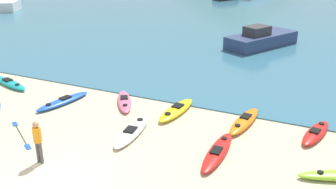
# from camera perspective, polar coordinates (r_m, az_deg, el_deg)

# --- Properties ---
(ground_plane) EXTENTS (400.00, 400.00, 0.00)m
(ground_plane) POSITION_cam_1_polar(r_m,az_deg,el_deg) (13.71, -16.46, -12.43)
(ground_plane) COLOR beige
(bay_water) EXTENTS (160.00, 70.00, 0.06)m
(bay_water) POSITION_cam_1_polar(r_m,az_deg,el_deg) (52.26, 16.02, 12.73)
(bay_water) COLOR teal
(bay_water) RESTS_ON ground_plane
(kayak_on_sand_0) EXTENTS (1.29, 3.13, 0.30)m
(kayak_on_sand_0) POSITION_cam_1_polar(r_m,az_deg,el_deg) (19.76, -15.00, -0.94)
(kayak_on_sand_0) COLOR blue
(kayak_on_sand_0) RESTS_ON ground_plane
(kayak_on_sand_1) EXTENTS (0.72, 3.19, 0.31)m
(kayak_on_sand_1) POSITION_cam_1_polar(r_m,az_deg,el_deg) (14.83, 7.20, -8.23)
(kayak_on_sand_1) COLOR red
(kayak_on_sand_1) RESTS_ON ground_plane
(kayak_on_sand_2) EXTENTS (1.11, 3.24, 0.30)m
(kayak_on_sand_2) POSITION_cam_1_polar(r_m,az_deg,el_deg) (16.29, -5.23, -5.27)
(kayak_on_sand_2) COLOR white
(kayak_on_sand_2) RESTS_ON ground_plane
(kayak_on_sand_3) EXTENTS (3.34, 1.65, 0.31)m
(kayak_on_sand_3) POSITION_cam_1_polar(r_m,az_deg,el_deg) (23.19, -22.04, 1.58)
(kayak_on_sand_3) COLOR teal
(kayak_on_sand_3) RESTS_ON ground_plane
(kayak_on_sand_4) EXTENTS (0.98, 3.01, 0.34)m
(kayak_on_sand_4) POSITION_cam_1_polar(r_m,az_deg,el_deg) (18.08, 1.22, -2.25)
(kayak_on_sand_4) COLOR yellow
(kayak_on_sand_4) RESTS_ON ground_plane
(kayak_on_sand_6) EXTENTS (0.97, 3.09, 0.35)m
(kayak_on_sand_6) POSITION_cam_1_polar(r_m,az_deg,el_deg) (17.32, 11.03, -3.78)
(kayak_on_sand_6) COLOR orange
(kayak_on_sand_6) RESTS_ON ground_plane
(kayak_on_sand_7) EXTENTS (2.07, 2.67, 0.31)m
(kayak_on_sand_7) POSITION_cam_1_polar(r_m,az_deg,el_deg) (19.19, -6.35, -0.97)
(kayak_on_sand_7) COLOR #E5668C
(kayak_on_sand_7) RESTS_ON ground_plane
(kayak_on_sand_9) EXTENTS (1.19, 2.72, 0.32)m
(kayak_on_sand_9) POSITION_cam_1_polar(r_m,az_deg,el_deg) (17.12, 20.64, -5.23)
(kayak_on_sand_9) COLOR red
(kayak_on_sand_9) RESTS_ON ground_plane
(person_near_foreground) EXTENTS (0.33, 0.22, 1.63)m
(person_near_foreground) POSITION_cam_1_polar(r_m,az_deg,el_deg) (14.58, -18.39, -6.22)
(person_near_foreground) COLOR #4C4C4C
(person_near_foreground) RESTS_ON ground_plane
(moored_boat_1) EXTENTS (3.39, 3.76, 1.01)m
(moored_boat_1) POSITION_cam_1_polar(r_m,az_deg,el_deg) (47.74, -22.31, 11.83)
(moored_boat_1) COLOR white
(moored_boat_1) RESTS_ON bay_water
(moored_boat_2) EXTENTS (4.57, 6.13, 1.58)m
(moored_boat_2) POSITION_cam_1_polar(r_m,az_deg,el_deg) (29.86, 13.34, 7.83)
(moored_boat_2) COLOR navy
(moored_boat_2) RESTS_ON bay_water
(loose_paddle) EXTENTS (2.41, 1.70, 0.03)m
(loose_paddle) POSITION_cam_1_polar(r_m,az_deg,el_deg) (17.24, -20.55, -5.49)
(loose_paddle) COLOR black
(loose_paddle) RESTS_ON ground_plane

